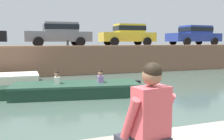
% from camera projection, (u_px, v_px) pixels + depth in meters
% --- Properties ---
extents(ground_plane, '(400.00, 400.00, 0.00)m').
position_uv_depth(ground_plane, '(87.00, 98.00, 9.22)').
color(ground_plane, '#42564C').
extents(far_quay_wall, '(60.00, 6.00, 1.74)m').
position_uv_depth(far_quay_wall, '(56.00, 58.00, 17.55)').
color(far_quay_wall, brown).
rests_on(far_quay_wall, ground).
extents(far_wall_coping, '(60.00, 0.24, 0.08)m').
position_uv_depth(far_wall_coping, '(62.00, 46.00, 14.75)').
color(far_wall_coping, '#9F6C52').
rests_on(far_wall_coping, far_quay_wall).
extents(motorboat_passing, '(5.81, 2.34, 0.98)m').
position_uv_depth(motorboat_passing, '(70.00, 90.00, 9.47)').
color(motorboat_passing, '#193828').
rests_on(motorboat_passing, ground).
extents(car_left_inner_grey, '(4.17, 1.94, 1.54)m').
position_uv_depth(car_left_inner_grey, '(59.00, 33.00, 16.26)').
color(car_left_inner_grey, slate).
rests_on(car_left_inner_grey, far_quay_wall).
extents(car_centre_yellow, '(3.94, 2.02, 1.54)m').
position_uv_depth(car_centre_yellow, '(128.00, 34.00, 17.86)').
color(car_centre_yellow, yellow).
rests_on(car_centre_yellow, far_quay_wall).
extents(car_right_inner_blue, '(4.24, 2.05, 1.54)m').
position_uv_depth(car_right_inner_blue, '(194.00, 35.00, 19.76)').
color(car_right_inner_blue, '#233893').
rests_on(car_right_inner_blue, far_quay_wall).
extents(mooring_bollard_mid, '(0.15, 0.15, 0.45)m').
position_uv_depth(mooring_bollard_mid, '(68.00, 43.00, 14.96)').
color(mooring_bollard_mid, '#2D2B28').
rests_on(mooring_bollard_mid, far_quay_wall).
extents(person_seated_left, '(0.57, 0.58, 0.97)m').
position_uv_depth(person_seated_left, '(148.00, 119.00, 2.56)').
color(person_seated_left, '#282833').
rests_on(person_seated_left, near_quay).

